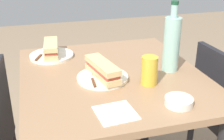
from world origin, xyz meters
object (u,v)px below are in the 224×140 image
(knife_near, at_px, (92,79))
(beer_glass, at_px, (149,71))
(knife_far, at_px, (41,55))
(water_bottle, at_px, (172,43))
(plate_far, at_px, (52,56))
(olive_bowl, at_px, (179,101))
(baguette_sandwich_near, at_px, (102,69))
(dining_table, at_px, (112,99))
(plate_near, at_px, (103,78))
(baguette_sandwich_far, at_px, (51,48))

(knife_near, height_order, beer_glass, beer_glass)
(knife_far, height_order, water_bottle, water_bottle)
(plate_far, height_order, olive_bowl, olive_bowl)
(knife_near, bearing_deg, baguette_sandwich_near, -67.26)
(baguette_sandwich_near, height_order, knife_far, baguette_sandwich_near)
(dining_table, bearing_deg, water_bottle, -95.78)
(dining_table, distance_m, olive_bowl, 0.41)
(plate_near, distance_m, baguette_sandwich_far, 0.40)
(knife_near, relative_size, olive_bowl, 1.66)
(dining_table, height_order, baguette_sandwich_near, baguette_sandwich_near)
(baguette_sandwich_far, xyz_separation_m, beer_glass, (-0.45, -0.38, 0.01))
(baguette_sandwich_near, distance_m, knife_near, 0.06)
(plate_near, height_order, baguette_sandwich_near, baguette_sandwich_near)
(dining_table, bearing_deg, knife_near, 121.05)
(water_bottle, bearing_deg, plate_far, 58.24)
(knife_far, bearing_deg, plate_far, -84.54)
(knife_far, xyz_separation_m, water_bottle, (-0.32, -0.59, 0.12))
(plate_far, bearing_deg, knife_far, 95.46)
(water_bottle, bearing_deg, baguette_sandwich_near, 92.56)
(baguette_sandwich_near, height_order, plate_far, baguette_sandwich_near)
(baguette_sandwich_far, xyz_separation_m, knife_far, (-0.01, 0.06, -0.03))
(knife_far, relative_size, beer_glass, 1.35)
(knife_near, bearing_deg, beer_glass, -108.73)
(plate_near, distance_m, water_bottle, 0.36)
(plate_near, bearing_deg, beer_glass, -119.09)
(knife_near, bearing_deg, baguette_sandwich_far, 21.32)
(baguette_sandwich_near, distance_m, knife_far, 0.42)
(beer_glass, bearing_deg, plate_near, 60.91)
(dining_table, distance_m, knife_near, 0.20)
(knife_near, distance_m, olive_bowl, 0.39)
(plate_near, bearing_deg, baguette_sandwich_near, 180.00)
(plate_near, xyz_separation_m, baguette_sandwich_near, (-0.00, 0.00, 0.04))
(plate_far, xyz_separation_m, beer_glass, (-0.45, -0.38, 0.06))
(plate_far, xyz_separation_m, knife_far, (-0.01, 0.06, 0.01))
(beer_glass, bearing_deg, dining_table, 40.87)
(knife_near, xyz_separation_m, olive_bowl, (-0.28, -0.27, -0.00))
(dining_table, bearing_deg, baguette_sandwich_far, 39.87)
(plate_far, distance_m, knife_far, 0.06)
(beer_glass, bearing_deg, plate_far, 40.20)
(baguette_sandwich_near, xyz_separation_m, knife_far, (0.34, 0.25, -0.03))
(knife_near, xyz_separation_m, water_bottle, (0.04, -0.39, 0.12))
(plate_near, relative_size, baguette_sandwich_near, 0.94)
(dining_table, xyz_separation_m, plate_near, (-0.04, 0.06, 0.14))
(baguette_sandwich_far, distance_m, water_bottle, 0.63)
(plate_far, height_order, knife_far, knife_far)
(plate_near, xyz_separation_m, knife_far, (0.34, 0.25, 0.01))
(olive_bowl, bearing_deg, plate_near, 36.58)
(knife_near, xyz_separation_m, beer_glass, (-0.08, -0.23, 0.05))
(baguette_sandwich_near, bearing_deg, knife_far, 36.54)
(olive_bowl, bearing_deg, beer_glass, 11.58)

